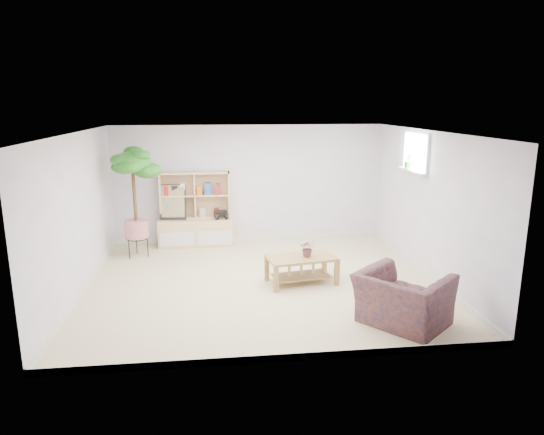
{
  "coord_description": "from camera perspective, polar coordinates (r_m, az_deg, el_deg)",
  "views": [
    {
      "loc": [
        -0.7,
        -7.35,
        2.83
      ],
      "look_at": [
        0.22,
        0.41,
        0.97
      ],
      "focal_mm": 32.0,
      "sensor_mm": 36.0,
      "label": 1
    }
  ],
  "objects": [
    {
      "name": "baseboard",
      "position": [
        7.89,
        -1.28,
        -7.28
      ],
      "size": [
        5.5,
        5.0,
        0.1
      ],
      "primitive_type": null,
      "color": "silver",
      "rests_on": "floor"
    },
    {
      "name": "table_plant",
      "position": [
        7.72,
        4.25,
        -3.61
      ],
      "size": [
        0.29,
        0.26,
        0.28
      ],
      "primitive_type": "imported",
      "rotation": [
        0.0,
        0.0,
        -0.19
      ],
      "color": "#20582A",
      "rests_on": "coffee_table"
    },
    {
      "name": "coffee_table",
      "position": [
        7.82,
        3.47,
        -6.15
      ],
      "size": [
        1.16,
        0.76,
        0.44
      ],
      "primitive_type": null,
      "rotation": [
        0.0,
        0.0,
        0.17
      ],
      "color": "#A06F31",
      "rests_on": "floor"
    },
    {
      "name": "window_sill",
      "position": [
        8.71,
        16.11,
        5.25
      ],
      "size": [
        0.14,
        1.0,
        0.04
      ],
      "primitive_type": "cube",
      "color": "silver",
      "rests_on": "walls"
    },
    {
      "name": "poster",
      "position": [
        9.79,
        -11.58,
        1.79
      ],
      "size": [
        0.52,
        0.15,
        0.71
      ],
      "primitive_type": null,
      "rotation": [
        0.0,
        0.0,
        -0.07
      ],
      "color": "#F2B015",
      "rests_on": "storage_unit"
    },
    {
      "name": "armchair",
      "position": [
        6.56,
        15.16,
        -8.87
      ],
      "size": [
        1.41,
        1.42,
        0.8
      ],
      "primitive_type": "imported",
      "rotation": [
        0.0,
        0.0,
        2.27
      ],
      "color": "#111B42",
      "rests_on": "floor"
    },
    {
      "name": "sill_plant",
      "position": [
        8.85,
        15.73,
        6.39
      ],
      "size": [
        0.18,
        0.16,
        0.26
      ],
      "primitive_type": "imported",
      "rotation": [
        0.0,
        0.0,
        -0.36
      ],
      "color": "#156819",
      "rests_on": "window_sill"
    },
    {
      "name": "floor",
      "position": [
        7.9,
        -1.28,
        -7.62
      ],
      "size": [
        5.5,
        5.0,
        0.01
      ],
      "primitive_type": "cube",
      "color": "beige",
      "rests_on": "ground"
    },
    {
      "name": "toy_truck",
      "position": [
        9.76,
        -6.03,
        0.38
      ],
      "size": [
        0.38,
        0.29,
        0.18
      ],
      "primitive_type": null,
      "rotation": [
        0.0,
        0.0,
        0.16
      ],
      "color": "black",
      "rests_on": "storage_unit"
    },
    {
      "name": "ceiling",
      "position": [
        7.39,
        -1.37,
        10.03
      ],
      "size": [
        5.5,
        5.0,
        0.01
      ],
      "primitive_type": "cube",
      "color": "white",
      "rests_on": "walls"
    },
    {
      "name": "walls",
      "position": [
        7.56,
        -1.32,
        0.91
      ],
      "size": [
        5.51,
        5.01,
        2.4
      ],
      "color": "white",
      "rests_on": "floor"
    },
    {
      "name": "storage_unit",
      "position": [
        9.82,
        -9.0,
        0.92
      ],
      "size": [
        1.49,
        0.5,
        1.49
      ],
      "primitive_type": null,
      "color": "tan",
      "rests_on": "floor"
    },
    {
      "name": "floor_tree",
      "position": [
        9.26,
        -15.83,
        1.64
      ],
      "size": [
        0.92,
        0.92,
        2.06
      ],
      "primitive_type": null,
      "rotation": [
        0.0,
        0.0,
        -0.25
      ],
      "color": "#156819",
      "rests_on": "floor"
    },
    {
      "name": "window",
      "position": [
        8.69,
        16.62,
        7.33
      ],
      "size": [
        0.1,
        0.98,
        0.68
      ],
      "primitive_type": null,
      "color": "white",
      "rests_on": "walls"
    }
  ]
}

